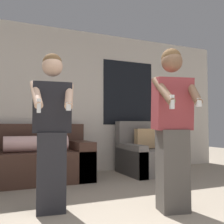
{
  "coord_description": "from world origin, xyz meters",
  "views": [
    {
      "loc": [
        -1.1,
        -1.56,
        0.88
      ],
      "look_at": [
        -0.02,
        0.95,
        1.02
      ],
      "focal_mm": 42.0,
      "sensor_mm": 36.0,
      "label": 1
    }
  ],
  "objects_px": {
    "couch": "(35,160)",
    "armchair": "(145,156)",
    "person_right": "(172,126)",
    "person_left": "(52,130)"
  },
  "relations": [
    {
      "from": "couch",
      "to": "armchair",
      "type": "bearing_deg",
      "value": -3.02
    },
    {
      "from": "couch",
      "to": "person_left",
      "type": "height_order",
      "value": "person_left"
    },
    {
      "from": "armchair",
      "to": "person_right",
      "type": "bearing_deg",
      "value": -112.93
    },
    {
      "from": "couch",
      "to": "armchair",
      "type": "relative_size",
      "value": 1.79
    },
    {
      "from": "person_left",
      "to": "person_right",
      "type": "distance_m",
      "value": 1.25
    },
    {
      "from": "armchair",
      "to": "person_right",
      "type": "height_order",
      "value": "person_right"
    },
    {
      "from": "armchair",
      "to": "person_left",
      "type": "xyz_separation_m",
      "value": [
        -1.99,
        -1.49,
        0.52
      ]
    },
    {
      "from": "couch",
      "to": "person_right",
      "type": "bearing_deg",
      "value": -61.56
    },
    {
      "from": "armchair",
      "to": "person_left",
      "type": "relative_size",
      "value": 0.59
    },
    {
      "from": "armchair",
      "to": "couch",
      "type": "bearing_deg",
      "value": 176.98
    }
  ]
}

